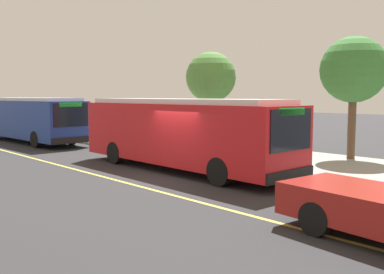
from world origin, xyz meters
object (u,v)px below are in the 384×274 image
Objects in this scene: transit_bus_second at (30,118)px; pedestrian_commuter at (214,136)px; transit_bus_main at (181,131)px; route_sign_post at (262,123)px; waiting_bench at (250,144)px.

transit_bus_second reaches higher than pedestrian_commuter.
transit_bus_second is at bearing -179.01° from transit_bus_main.
pedestrian_commuter is at bearing 14.83° from transit_bus_second.
transit_bus_main and route_sign_post have the same top height.
waiting_bench is at bearing 96.96° from transit_bus_main.
route_sign_post reaches higher than waiting_bench.
waiting_bench is (-0.63, 5.16, -0.98)m from transit_bus_main.
waiting_bench is at bearing 137.13° from route_sign_post.
route_sign_post is (2.14, 2.58, 0.34)m from transit_bus_main.
pedestrian_commuter is at bearing 167.85° from route_sign_post.
transit_bus_second is 14.10m from pedestrian_commuter.
pedestrian_commuter is at bearing -113.36° from waiting_bench.
pedestrian_commuter is (13.62, 3.61, -0.50)m from transit_bus_second.
route_sign_post is at bearing -42.87° from waiting_bench.
transit_bus_main is 3.67m from pedestrian_commuter.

